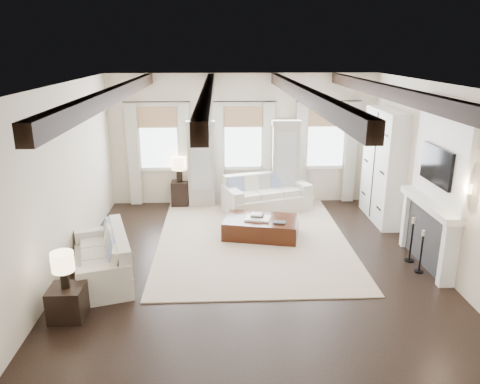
{
  "coord_description": "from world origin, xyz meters",
  "views": [
    {
      "loc": [
        -0.58,
        -7.59,
        3.79
      ],
      "look_at": [
        -0.2,
        0.87,
        1.15
      ],
      "focal_mm": 35.0,
      "sensor_mm": 36.0,
      "label": 1
    }
  ],
  "objects_px": {
    "sofa_back": "(266,196)",
    "ottoman": "(261,228)",
    "sofa_left": "(105,260)",
    "side_table_back": "(180,193)",
    "side_table_front": "(68,303)"
  },
  "relations": [
    {
      "from": "sofa_back",
      "to": "sofa_left",
      "type": "xyz_separation_m",
      "value": [
        -3.07,
        -3.37,
        -0.02
      ]
    },
    {
      "from": "sofa_back",
      "to": "side_table_front",
      "type": "height_order",
      "value": "sofa_back"
    },
    {
      "from": "sofa_back",
      "to": "ottoman",
      "type": "distance_m",
      "value": 1.72
    },
    {
      "from": "sofa_left",
      "to": "ottoman",
      "type": "relative_size",
      "value": 1.36
    },
    {
      "from": "sofa_left",
      "to": "sofa_back",
      "type": "bearing_deg",
      "value": 47.67
    },
    {
      "from": "sofa_left",
      "to": "side_table_front",
      "type": "distance_m",
      "value": 1.27
    },
    {
      "from": "sofa_back",
      "to": "side_table_back",
      "type": "distance_m",
      "value": 2.14
    },
    {
      "from": "sofa_left",
      "to": "side_table_back",
      "type": "height_order",
      "value": "sofa_left"
    },
    {
      "from": "side_table_front",
      "to": "side_table_back",
      "type": "distance_m",
      "value": 5.18
    },
    {
      "from": "side_table_front",
      "to": "side_table_back",
      "type": "height_order",
      "value": "side_table_back"
    },
    {
      "from": "sofa_left",
      "to": "side_table_front",
      "type": "bearing_deg",
      "value": -102.13
    },
    {
      "from": "side_table_front",
      "to": "side_table_back",
      "type": "relative_size",
      "value": 0.79
    },
    {
      "from": "sofa_left",
      "to": "ottoman",
      "type": "bearing_deg",
      "value": 30.91
    },
    {
      "from": "sofa_back",
      "to": "side_table_front",
      "type": "xyz_separation_m",
      "value": [
        -3.34,
        -4.61,
        -0.11
      ]
    },
    {
      "from": "sofa_back",
      "to": "sofa_left",
      "type": "relative_size",
      "value": 1.08
    }
  ]
}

